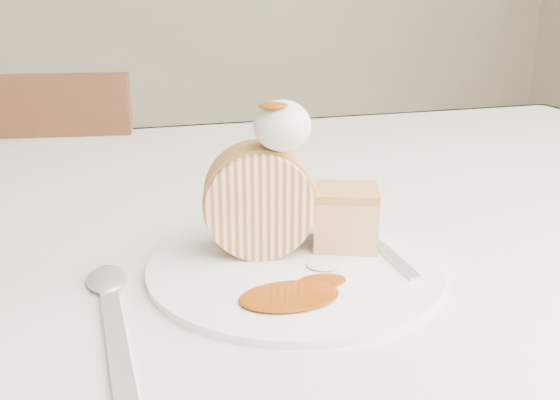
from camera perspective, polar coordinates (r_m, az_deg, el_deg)
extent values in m
cube|color=silver|center=(0.66, -1.94, -2.74)|extent=(1.40, 0.90, 0.04)
cube|color=silver|center=(1.11, -7.58, -0.30)|extent=(1.40, 0.01, 0.28)
cylinder|color=brown|center=(1.38, 20.25, -8.96)|extent=(0.06, 0.06, 0.71)
cube|color=brown|center=(1.34, -20.06, -7.09)|extent=(0.45, 0.45, 0.04)
cube|color=brown|center=(1.10, -23.27, -0.47)|extent=(0.40, 0.10, 0.42)
cylinder|color=brown|center=(1.57, -11.66, -11.26)|extent=(0.03, 0.03, 0.39)
cylinder|color=brown|center=(1.63, -23.93, -11.31)|extent=(0.03, 0.03, 0.39)
cylinder|color=white|center=(0.52, 1.38, -6.04)|extent=(0.31, 0.31, 0.01)
cylinder|color=#FFDFB1|center=(0.52, -1.92, -0.06)|extent=(0.10, 0.07, 0.09)
cube|color=tan|center=(0.55, 6.02, -1.89)|extent=(0.07, 0.07, 0.04)
ellipsoid|color=white|center=(0.50, 0.19, 6.80)|extent=(0.05, 0.05, 0.04)
ellipsoid|color=#823305|center=(0.49, -0.60, 9.21)|extent=(0.02, 0.02, 0.01)
cube|color=silver|center=(0.54, 9.83, -4.78)|extent=(0.02, 0.14, 0.00)
cube|color=silver|center=(0.43, -14.69, -12.55)|extent=(0.03, 0.18, 0.00)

